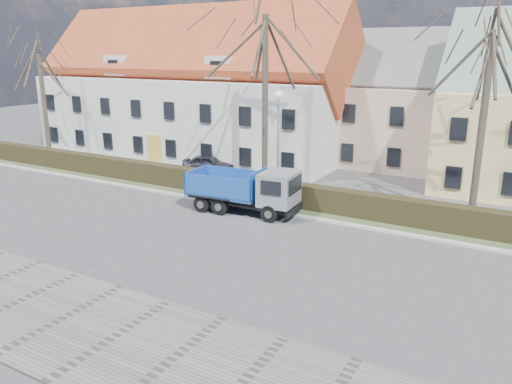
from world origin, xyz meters
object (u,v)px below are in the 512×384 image
Objects in this scene: dump_truck at (239,189)px; parked_car_a at (209,164)px; streetlight at (278,146)px; cart_frame at (209,195)px.

dump_truck reaches higher than parked_car_a.
dump_truck is at bearing -153.32° from parked_car_a.
cart_frame is at bearing -144.74° from streetlight.
streetlight is at bearing 35.26° from cart_frame.
streetlight is at bearing 73.10° from dump_truck.
streetlight is 1.70× the size of parked_car_a.
dump_truck is at bearing -17.65° from cart_frame.
dump_truck is 0.99× the size of streetlight.
dump_truck reaches higher than cart_frame.
parked_car_a is (-7.27, 3.43, -2.51)m from streetlight.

